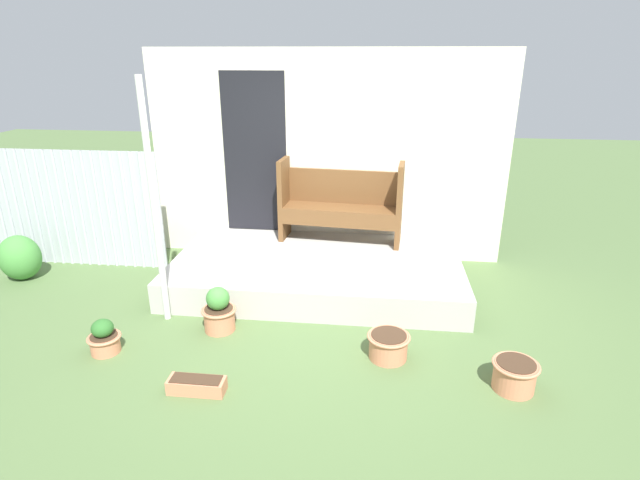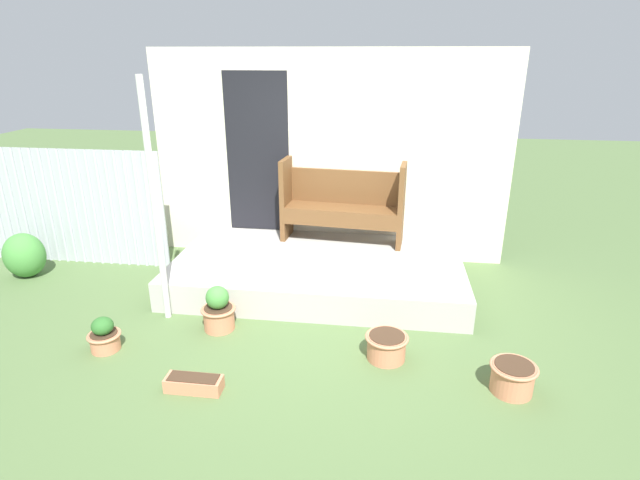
{
  "view_description": "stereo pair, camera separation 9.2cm",
  "coord_description": "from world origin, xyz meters",
  "px_view_note": "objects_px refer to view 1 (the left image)",
  "views": [
    {
      "loc": [
        0.57,
        -4.33,
        2.55
      ],
      "look_at": [
        0.04,
        0.32,
        0.78
      ],
      "focal_mm": 28.0,
      "sensor_mm": 36.0,
      "label": 1
    },
    {
      "loc": [
        0.66,
        -4.32,
        2.55
      ],
      "look_at": [
        0.04,
        0.32,
        0.78
      ],
      "focal_mm": 28.0,
      "sensor_mm": 36.0,
      "label": 2
    }
  ],
  "objects_px": {
    "flower_pot_left": "(104,338)",
    "support_post": "(154,207)",
    "flower_pot_far_right": "(515,374)",
    "planter_box_rect": "(197,385)",
    "flower_pot_middle": "(219,312)",
    "shrub_by_fence": "(20,258)",
    "bench": "(341,201)",
    "flower_pot_right": "(388,345)"
  },
  "relations": [
    {
      "from": "flower_pot_left",
      "to": "flower_pot_middle",
      "type": "relative_size",
      "value": 0.72
    },
    {
      "from": "flower_pot_left",
      "to": "flower_pot_right",
      "type": "distance_m",
      "value": 2.54
    },
    {
      "from": "flower_pot_far_right",
      "to": "shrub_by_fence",
      "type": "distance_m",
      "value": 5.52
    },
    {
      "from": "flower_pot_middle",
      "to": "shrub_by_fence",
      "type": "relative_size",
      "value": 0.84
    },
    {
      "from": "flower_pot_left",
      "to": "flower_pot_far_right",
      "type": "bearing_deg",
      "value": -2.02
    },
    {
      "from": "bench",
      "to": "planter_box_rect",
      "type": "relative_size",
      "value": 3.31
    },
    {
      "from": "flower_pot_middle",
      "to": "flower_pot_right",
      "type": "relative_size",
      "value": 1.18
    },
    {
      "from": "flower_pot_right",
      "to": "bench",
      "type": "bearing_deg",
      "value": 106.01
    },
    {
      "from": "shrub_by_fence",
      "to": "flower_pot_right",
      "type": "bearing_deg",
      "value": -15.1
    },
    {
      "from": "flower_pot_left",
      "to": "shrub_by_fence",
      "type": "height_order",
      "value": "shrub_by_fence"
    },
    {
      "from": "flower_pot_middle",
      "to": "flower_pot_right",
      "type": "height_order",
      "value": "flower_pot_middle"
    },
    {
      "from": "flower_pot_middle",
      "to": "planter_box_rect",
      "type": "distance_m",
      "value": 0.96
    },
    {
      "from": "flower_pot_middle",
      "to": "flower_pot_far_right",
      "type": "height_order",
      "value": "flower_pot_middle"
    },
    {
      "from": "planter_box_rect",
      "to": "shrub_by_fence",
      "type": "distance_m",
      "value": 3.34
    },
    {
      "from": "shrub_by_fence",
      "to": "support_post",
      "type": "bearing_deg",
      "value": -18.94
    },
    {
      "from": "planter_box_rect",
      "to": "support_post",
      "type": "bearing_deg",
      "value": 122.52
    },
    {
      "from": "support_post",
      "to": "flower_pot_far_right",
      "type": "height_order",
      "value": "support_post"
    },
    {
      "from": "flower_pot_left",
      "to": "shrub_by_fence",
      "type": "xyz_separation_m",
      "value": [
        -1.78,
        1.37,
        0.13
      ]
    },
    {
      "from": "flower_pot_far_right",
      "to": "planter_box_rect",
      "type": "distance_m",
      "value": 2.54
    },
    {
      "from": "flower_pot_middle",
      "to": "shrub_by_fence",
      "type": "distance_m",
      "value": 2.83
    },
    {
      "from": "planter_box_rect",
      "to": "shrub_by_fence",
      "type": "xyz_separation_m",
      "value": [
        -2.79,
        1.82,
        0.21
      ]
    },
    {
      "from": "planter_box_rect",
      "to": "flower_pot_middle",
      "type": "bearing_deg",
      "value": 96.24
    },
    {
      "from": "flower_pot_far_right",
      "to": "flower_pot_left",
      "type": "bearing_deg",
      "value": 177.98
    },
    {
      "from": "support_post",
      "to": "shrub_by_fence",
      "type": "xyz_separation_m",
      "value": [
        -2.09,
        0.72,
        -0.91
      ]
    },
    {
      "from": "flower_pot_left",
      "to": "bench",
      "type": "bearing_deg",
      "value": 48.94
    },
    {
      "from": "bench",
      "to": "flower_pot_left",
      "type": "bearing_deg",
      "value": -125.98
    },
    {
      "from": "planter_box_rect",
      "to": "shrub_by_fence",
      "type": "height_order",
      "value": "shrub_by_fence"
    },
    {
      "from": "flower_pot_right",
      "to": "planter_box_rect",
      "type": "height_order",
      "value": "flower_pot_right"
    },
    {
      "from": "planter_box_rect",
      "to": "bench",
      "type": "bearing_deg",
      "value": 70.84
    },
    {
      "from": "support_post",
      "to": "flower_pot_far_right",
      "type": "bearing_deg",
      "value": -13.51
    },
    {
      "from": "support_post",
      "to": "flower_pot_middle",
      "type": "xyz_separation_m",
      "value": [
        0.6,
        -0.16,
        -0.99
      ]
    },
    {
      "from": "flower_pot_middle",
      "to": "flower_pot_far_right",
      "type": "distance_m",
      "value": 2.69
    },
    {
      "from": "flower_pot_middle",
      "to": "flower_pot_far_right",
      "type": "xyz_separation_m",
      "value": [
        2.62,
        -0.62,
        -0.06
      ]
    },
    {
      "from": "flower_pot_right",
      "to": "shrub_by_fence",
      "type": "distance_m",
      "value": 4.47
    },
    {
      "from": "shrub_by_fence",
      "to": "flower_pot_middle",
      "type": "bearing_deg",
      "value": -18.0
    },
    {
      "from": "flower_pot_right",
      "to": "flower_pot_far_right",
      "type": "bearing_deg",
      "value": -18.16
    },
    {
      "from": "flower_pot_middle",
      "to": "flower_pot_right",
      "type": "distance_m",
      "value": 1.65
    },
    {
      "from": "flower_pot_right",
      "to": "flower_pot_far_right",
      "type": "distance_m",
      "value": 1.05
    },
    {
      "from": "flower_pot_far_right",
      "to": "shrub_by_fence",
      "type": "height_order",
      "value": "shrub_by_fence"
    },
    {
      "from": "flower_pot_left",
      "to": "support_post",
      "type": "bearing_deg",
      "value": 64.36
    },
    {
      "from": "support_post",
      "to": "flower_pot_right",
      "type": "relative_size",
      "value": 6.19
    },
    {
      "from": "flower_pot_right",
      "to": "shrub_by_fence",
      "type": "bearing_deg",
      "value": 164.9
    }
  ]
}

